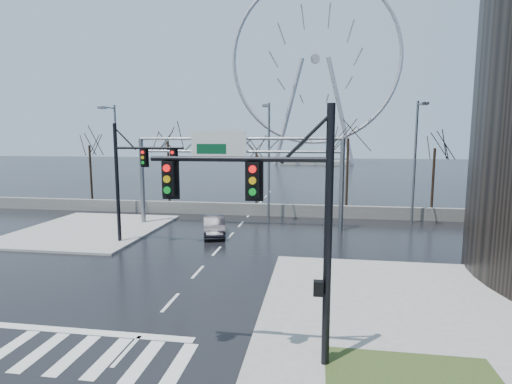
% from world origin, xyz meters
% --- Properties ---
extents(ground, '(260.00, 260.00, 0.00)m').
position_xyz_m(ground, '(0.00, 0.00, 0.00)').
color(ground, black).
rests_on(ground, ground).
extents(sidewalk_right_ext, '(12.00, 10.00, 0.15)m').
position_xyz_m(sidewalk_right_ext, '(10.00, 2.00, 0.07)').
color(sidewalk_right_ext, gray).
rests_on(sidewalk_right_ext, ground).
extents(sidewalk_far, '(10.00, 12.00, 0.15)m').
position_xyz_m(sidewalk_far, '(-11.00, 12.00, 0.07)').
color(sidewalk_far, gray).
rests_on(sidewalk_far, ground).
extents(barrier_wall, '(52.00, 0.50, 1.10)m').
position_xyz_m(barrier_wall, '(0.00, 20.00, 0.55)').
color(barrier_wall, slate).
rests_on(barrier_wall, ground).
extents(signal_mast_near, '(5.52, 0.41, 8.00)m').
position_xyz_m(signal_mast_near, '(5.14, -4.04, 4.87)').
color(signal_mast_near, black).
rests_on(signal_mast_near, ground).
extents(signal_mast_far, '(4.72, 0.41, 8.00)m').
position_xyz_m(signal_mast_far, '(-5.87, 8.96, 4.83)').
color(signal_mast_far, black).
rests_on(signal_mast_far, ground).
extents(sign_gantry, '(16.36, 0.40, 7.60)m').
position_xyz_m(sign_gantry, '(-0.38, 14.96, 5.18)').
color(sign_gantry, slate).
rests_on(sign_gantry, ground).
extents(streetlight_left, '(0.50, 2.55, 10.00)m').
position_xyz_m(streetlight_left, '(-12.00, 18.16, 5.89)').
color(streetlight_left, slate).
rests_on(streetlight_left, ground).
extents(streetlight_mid, '(0.50, 2.55, 10.00)m').
position_xyz_m(streetlight_mid, '(2.00, 18.16, 5.89)').
color(streetlight_mid, slate).
rests_on(streetlight_mid, ground).
extents(streetlight_right, '(0.50, 2.55, 10.00)m').
position_xyz_m(streetlight_right, '(14.00, 18.16, 5.89)').
color(streetlight_right, slate).
rests_on(streetlight_right, ground).
extents(tree_far_left, '(3.50, 3.50, 7.00)m').
position_xyz_m(tree_far_left, '(-18.00, 24.00, 5.57)').
color(tree_far_left, black).
rests_on(tree_far_left, ground).
extents(tree_left, '(3.75, 3.75, 7.50)m').
position_xyz_m(tree_left, '(-9.00, 23.50, 5.98)').
color(tree_left, black).
rests_on(tree_left, ground).
extents(tree_center, '(3.25, 3.25, 6.50)m').
position_xyz_m(tree_center, '(0.00, 24.50, 5.17)').
color(tree_center, black).
rests_on(tree_center, ground).
extents(tree_right, '(3.90, 3.90, 7.80)m').
position_xyz_m(tree_right, '(9.00, 23.50, 6.22)').
color(tree_right, black).
rests_on(tree_right, ground).
extents(tree_far_right, '(3.40, 3.40, 6.80)m').
position_xyz_m(tree_far_right, '(17.00, 24.00, 5.41)').
color(tree_far_right, black).
rests_on(tree_far_right, ground).
extents(ferris_wheel, '(45.00, 6.00, 50.91)m').
position_xyz_m(ferris_wheel, '(5.00, 95.00, 26.13)').
color(ferris_wheel, gray).
rests_on(ferris_wheel, ground).
extents(car, '(2.61, 4.52, 1.41)m').
position_xyz_m(car, '(-1.21, 12.02, 0.70)').
color(car, black).
rests_on(car, ground).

